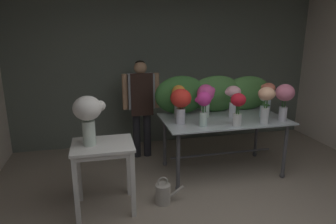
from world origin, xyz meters
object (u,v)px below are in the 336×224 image
at_px(vase_crimson_anemones, 238,106).
at_px(vase_fuchsia_hydrangea, 206,97).
at_px(display_table_glass, 223,126).
at_px(vase_magenta_lilies, 204,105).
at_px(vase_ivory_snapdragons, 264,100).
at_px(vase_rosy_roses, 285,97).
at_px(vase_peach_peonies, 266,100).
at_px(florist, 141,99).
at_px(vase_scarlet_tulips, 181,102).
at_px(vase_sunset_dahlias, 179,99).
at_px(vase_coral_ranunculus, 268,94).
at_px(vase_blush_stock, 233,97).
at_px(vase_white_roses_tall, 88,114).
at_px(side_table_white, 103,154).
at_px(watering_can, 163,193).

bearing_deg(vase_crimson_anemones, vase_fuchsia_hydrangea, 116.45).
bearing_deg(display_table_glass, vase_magenta_lilies, -145.50).
bearing_deg(vase_crimson_anemones, display_table_glass, 92.35).
height_order(vase_crimson_anemones, vase_ivory_snapdragons, vase_crimson_anemones).
distance_m(vase_crimson_anemones, vase_ivory_snapdragons, 0.64).
bearing_deg(vase_rosy_roses, vase_ivory_snapdragons, 123.87).
height_order(vase_magenta_lilies, vase_peach_peonies, vase_peach_peonies).
bearing_deg(florist, vase_scarlet_tulips, -67.40).
bearing_deg(vase_ivory_snapdragons, vase_sunset_dahlias, 169.22).
bearing_deg(vase_rosy_roses, vase_peach_peonies, -167.50).
relative_size(display_table_glass, vase_magenta_lilies, 3.81).
xyz_separation_m(vase_fuchsia_hydrangea, vase_sunset_dahlias, (-0.38, 0.05, -0.02)).
bearing_deg(vase_coral_ranunculus, display_table_glass, -169.75).
xyz_separation_m(vase_scarlet_tulips, vase_rosy_roses, (1.39, -0.19, 0.04)).
xyz_separation_m(vase_blush_stock, vase_white_roses_tall, (-1.94, -0.58, 0.03)).
bearing_deg(display_table_glass, vase_fuchsia_hydrangea, 153.47).
xyz_separation_m(florist, vase_ivory_snapdragons, (1.62, -0.88, 0.10)).
xyz_separation_m(display_table_glass, vase_fuchsia_hydrangea, (-0.23, 0.12, 0.42)).
bearing_deg(vase_sunset_dahlias, side_table_white, -145.31).
xyz_separation_m(vase_crimson_anemones, vase_sunset_dahlias, (-0.63, 0.55, 0.01)).
bearing_deg(vase_blush_stock, vase_ivory_snapdragons, -8.91).
xyz_separation_m(vase_blush_stock, vase_scarlet_tulips, (-0.79, -0.12, -0.00)).
bearing_deg(vase_coral_ranunculus, vase_rosy_roses, -92.59).
bearing_deg(vase_scarlet_tulips, watering_can, -124.18).
bearing_deg(vase_coral_ranunculus, florist, 159.22).
bearing_deg(watering_can, florist, 91.38).
bearing_deg(vase_coral_ranunculus, side_table_white, -163.74).
bearing_deg(vase_white_roses_tall, florist, 61.18).
bearing_deg(vase_fuchsia_hydrangea, side_table_white, -154.59).
bearing_deg(vase_sunset_dahlias, vase_rosy_roses, -18.94).
xyz_separation_m(display_table_glass, vase_scarlet_tulips, (-0.66, -0.11, 0.42)).
bearing_deg(vase_peach_peonies, florist, 141.09).
distance_m(vase_ivory_snapdragons, vase_white_roses_tall, 2.44).
height_order(vase_scarlet_tulips, vase_rosy_roses, vase_rosy_roses).
bearing_deg(vase_coral_ranunculus, vase_peach_peonies, -123.49).
xyz_separation_m(florist, vase_blush_stock, (1.17, -0.81, 0.15)).
bearing_deg(watering_can, vase_coral_ranunculus, 23.41).
bearing_deg(vase_peach_peonies, vase_sunset_dahlias, 152.81).
bearing_deg(vase_white_roses_tall, display_table_glass, 17.54).
height_order(vase_peach_peonies, vase_ivory_snapdragons, vase_peach_peonies).
distance_m(vase_crimson_anemones, watering_can, 1.42).
height_order(side_table_white, vase_peach_peonies, vase_peach_peonies).
relative_size(vase_coral_ranunculus, vase_peach_peonies, 0.92).
bearing_deg(vase_crimson_anemones, vase_scarlet_tulips, 158.13).
distance_m(side_table_white, florist, 1.56).
relative_size(vase_sunset_dahlias, watering_can, 1.32).
bearing_deg(vase_fuchsia_hydrangea, vase_crimson_anemones, -63.55).
xyz_separation_m(vase_coral_ranunculus, vase_white_roses_tall, (-2.56, -0.71, 0.05)).
bearing_deg(vase_fuchsia_hydrangea, vase_magenta_lilies, -114.13).
bearing_deg(vase_blush_stock, vase_peach_peonies, -52.04).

